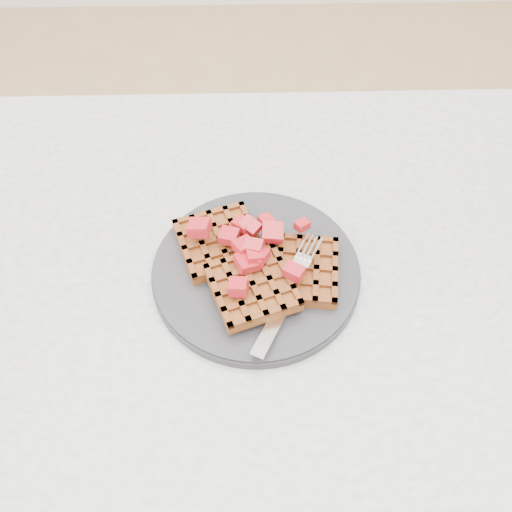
# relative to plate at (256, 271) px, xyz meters

# --- Properties ---
(ground) EXTENTS (4.00, 4.00, 0.00)m
(ground) POSITION_rel_plate_xyz_m (0.16, -0.04, -0.76)
(ground) COLOR tan
(ground) RESTS_ON ground
(table) EXTENTS (1.20, 0.80, 0.75)m
(table) POSITION_rel_plate_xyz_m (0.16, -0.04, -0.12)
(table) COLOR beige
(table) RESTS_ON ground
(plate) EXTENTS (0.26, 0.26, 0.02)m
(plate) POSITION_rel_plate_xyz_m (0.00, 0.00, 0.00)
(plate) COLOR #242426
(plate) RESTS_ON table
(waffles) EXTENTS (0.21, 0.19, 0.03)m
(waffles) POSITION_rel_plate_xyz_m (0.00, -0.00, 0.02)
(waffles) COLOR brown
(waffles) RESTS_ON plate
(strawberry_pile) EXTENTS (0.15, 0.15, 0.02)m
(strawberry_pile) POSITION_rel_plate_xyz_m (-0.00, 0.00, 0.05)
(strawberry_pile) COLOR maroon
(strawberry_pile) RESTS_ON waffles
(fork) EXTENTS (0.10, 0.17, 0.02)m
(fork) POSITION_rel_plate_xyz_m (0.04, -0.04, 0.02)
(fork) COLOR silver
(fork) RESTS_ON plate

